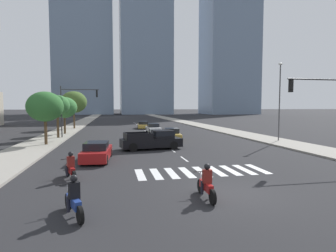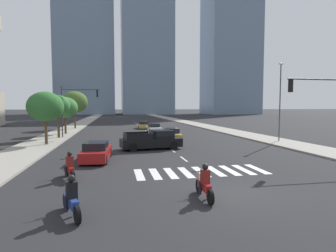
{
  "view_description": "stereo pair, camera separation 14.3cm",
  "coord_description": "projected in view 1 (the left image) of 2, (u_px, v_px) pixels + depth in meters",
  "views": [
    {
      "loc": [
        -5.07,
        -11.03,
        3.8
      ],
      "look_at": [
        0.0,
        14.2,
        2.0
      ],
      "focal_mm": 29.5,
      "sensor_mm": 36.0,
      "label": 1
    },
    {
      "loc": [
        -4.93,
        -11.06,
        3.8
      ],
      "look_at": [
        0.0,
        14.2,
        2.0
      ],
      "focal_mm": 29.5,
      "sensor_mm": 36.0,
      "label": 2
    }
  ],
  "objects": [
    {
      "name": "sidewalk_east",
      "position": [
        224.0,
        130.0,
        43.8
      ],
      "size": [
        4.0,
        260.0,
        0.15
      ],
      "primitive_type": "cube",
      "color": "gray",
      "rests_on": "ground"
    },
    {
      "name": "sedan_red_2",
      "position": [
        97.0,
        152.0,
        19.42
      ],
      "size": [
        2.1,
        4.53,
        1.35
      ],
      "rotation": [
        0.0,
        0.0,
        1.49
      ],
      "color": "maroon",
      "rests_on": "ground"
    },
    {
      "name": "office_tower_center_skyline",
      "position": [
        145.0,
        40.0,
        145.12
      ],
      "size": [
        25.82,
        25.69,
        79.24
      ],
      "color": "slate",
      "rests_on": "ground"
    },
    {
      "name": "sedan_white_1",
      "position": [
        153.0,
        128.0,
        41.15
      ],
      "size": [
        1.91,
        4.37,
        1.3
      ],
      "rotation": [
        0.0,
        0.0,
        -1.53
      ],
      "color": "silver",
      "rests_on": "ground"
    },
    {
      "name": "ground_plane",
      "position": [
        232.0,
        194.0,
        12.05
      ],
      "size": [
        800.0,
        800.0,
        0.0
      ],
      "primitive_type": "plane",
      "color": "#232326"
    },
    {
      "name": "street_tree_third",
      "position": [
        64.0,
        108.0,
        37.24
      ],
      "size": [
        3.33,
        3.33,
        4.97
      ],
      "color": "#4C3823",
      "rests_on": "sidewalk_west"
    },
    {
      "name": "lane_divider_center",
      "position": [
        146.0,
        131.0,
        43.54
      ],
      "size": [
        0.14,
        50.0,
        0.01
      ],
      "color": "silver",
      "rests_on": "ground"
    },
    {
      "name": "traffic_signal_near",
      "position": [
        325.0,
        100.0,
        19.33
      ],
      "size": [
        5.08,
        0.28,
        5.94
      ],
      "rotation": [
        0.0,
        0.0,
        3.14
      ],
      "color": "#333335",
      "rests_on": "sidewalk_east"
    },
    {
      "name": "sedan_gold_3",
      "position": [
        143.0,
        125.0,
        48.42
      ],
      "size": [
        2.05,
        4.58,
        1.25
      ],
      "rotation": [
        0.0,
        0.0,
        -1.63
      ],
      "color": "#B28E38",
      "rests_on": "ground"
    },
    {
      "name": "motorcycle_lead",
      "position": [
        206.0,
        185.0,
        11.38
      ],
      "size": [
        0.7,
        2.1,
        1.49
      ],
      "rotation": [
        0.0,
        0.0,
        1.57
      ],
      "color": "black",
      "rests_on": "ground"
    },
    {
      "name": "motorcycle_third",
      "position": [
        74.0,
        200.0,
        9.51
      ],
      "size": [
        1.05,
        2.04,
        1.49
      ],
      "rotation": [
        0.0,
        0.0,
        1.95
      ],
      "color": "black",
      "rests_on": "ground"
    },
    {
      "name": "traffic_signal_far",
      "position": [
        75.0,
        102.0,
        33.11
      ],
      "size": [
        4.69,
        0.28,
        6.12
      ],
      "color": "#333335",
      "rests_on": "sidewalk_west"
    },
    {
      "name": "pickup_truck",
      "position": [
        154.0,
        140.0,
        24.77
      ],
      "size": [
        5.59,
        2.67,
        1.67
      ],
      "rotation": [
        0.0,
        0.0,
        0.14
      ],
      "color": "black",
      "rests_on": "ground"
    },
    {
      "name": "sedan_gold_0",
      "position": [
        172.0,
        135.0,
        30.97
      ],
      "size": [
        2.13,
        4.37,
        1.39
      ],
      "rotation": [
        0.0,
        0.0,
        -1.66
      ],
      "color": "#B28E38",
      "rests_on": "ground"
    },
    {
      "name": "office_tower_right_skyline",
      "position": [
        229.0,
        37.0,
        144.05
      ],
      "size": [
        25.85,
        22.6,
        81.56
      ],
      "color": "slate",
      "rests_on": "ground"
    },
    {
      "name": "street_lamp_east",
      "position": [
        280.0,
        96.0,
        29.62
      ],
      "size": [
        0.5,
        0.24,
        8.31
      ],
      "color": "#3F3F42",
      "rests_on": "sidewalk_east"
    },
    {
      "name": "motorcycle_trailing",
      "position": [
        71.0,
        168.0,
        14.39
      ],
      "size": [
        1.0,
        2.01,
        1.49
      ],
      "rotation": [
        0.0,
        0.0,
        1.93
      ],
      "color": "black",
      "rests_on": "ground"
    },
    {
      "name": "street_tree_nearest",
      "position": [
        45.0,
        107.0,
        26.6
      ],
      "size": [
        3.41,
        3.41,
        5.12
      ],
      "color": "#4C3823",
      "rests_on": "sidewalk_west"
    },
    {
      "name": "crosswalk_near",
      "position": [
        202.0,
        172.0,
        16.16
      ],
      "size": [
        7.65,
        2.66,
        0.01
      ],
      "color": "silver",
      "rests_on": "ground"
    },
    {
      "name": "street_tree_fourth",
      "position": [
        74.0,
        102.0,
        46.47
      ],
      "size": [
        4.3,
        4.3,
        6.27
      ],
      "color": "#4C3823",
      "rests_on": "sidewalk_west"
    },
    {
      "name": "street_tree_second",
      "position": [
        57.0,
        105.0,
        32.59
      ],
      "size": [
        2.8,
        2.8,
        5.03
      ],
      "color": "#4C3823",
      "rests_on": "sidewalk_west"
    },
    {
      "name": "sidewalk_west",
      "position": [
        61.0,
        133.0,
        38.97
      ],
      "size": [
        4.0,
        260.0,
        0.15
      ],
      "primitive_type": "cube",
      "color": "gray",
      "rests_on": "ground"
    }
  ]
}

